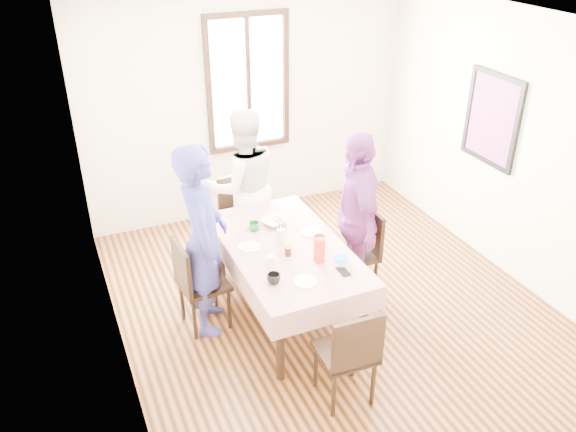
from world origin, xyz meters
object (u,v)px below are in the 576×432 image
object	(u,v)px
chair_near	(345,352)
person_left	(202,240)
dining_table	(286,281)
chair_far	(244,219)
chair_left	(204,283)
person_right	(354,218)
person_far	(243,187)
chair_right	(353,254)

from	to	relation	value
chair_near	person_left	bearing A→B (deg)	121.08
dining_table	chair_far	bearing A→B (deg)	90.00
chair_left	chair_near	size ratio (longest dim) A/B	1.00
chair_near	person_left	size ratio (longest dim) A/B	0.50
person_left	person_right	xyz separation A→B (m)	(1.47, -0.11, -0.04)
dining_table	person_far	bearing A→B (deg)	90.00
chair_near	chair_far	bearing A→B (deg)	92.23
chair_left	person_right	size ratio (longest dim) A/B	0.52
chair_left	person_left	xyz separation A→B (m)	(0.02, 0.00, 0.45)
person_far	dining_table	bearing A→B (deg)	89.82
chair_far	person_right	world-z (taller)	person_right
person_right	person_far	bearing A→B (deg)	-131.71
chair_right	chair_far	xyz separation A→B (m)	(-0.75, 1.12, 0.00)
chair_near	person_left	world-z (taller)	person_left
chair_far	chair_near	xyz separation A→B (m)	(0.00, -2.34, 0.00)
chair_right	person_left	bearing A→B (deg)	88.29
person_right	chair_far	bearing A→B (deg)	-132.22
chair_left	dining_table	bearing A→B (deg)	73.28
chair_right	chair_far	world-z (taller)	same
person_far	person_right	xyz separation A→B (m)	(0.73, -1.10, 0.01)
chair_left	person_right	bearing A→B (deg)	81.15
chair_right	chair_far	distance (m)	1.35
dining_table	chair_far	world-z (taller)	chair_far
chair_left	chair_near	bearing A→B (deg)	24.76
chair_left	chair_near	xyz separation A→B (m)	(0.75, -1.33, 0.00)
chair_near	person_far	world-z (taller)	person_far
chair_right	person_left	world-z (taller)	person_left
chair_right	person_right	size ratio (longest dim) A/B	0.52
chair_right	person_far	distance (m)	1.39
chair_near	person_right	distance (m)	1.49
person_right	dining_table	bearing A→B (deg)	-71.33
dining_table	chair_left	distance (m)	0.77
chair_far	person_left	world-z (taller)	person_left
dining_table	person_far	xyz separation A→B (m)	(0.00, 1.15, 0.48)
dining_table	person_right	distance (m)	0.89
chair_left	chair_far	size ratio (longest dim) A/B	1.00
chair_far	chair_left	bearing A→B (deg)	46.53
dining_table	chair_right	world-z (taller)	chair_right
person_left	chair_near	bearing A→B (deg)	-136.84
chair_left	chair_right	size ratio (longest dim) A/B	1.00
dining_table	chair_right	xyz separation A→B (m)	(0.75, 0.05, 0.08)
chair_near	person_left	xyz separation A→B (m)	(-0.73, 1.33, 0.45)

